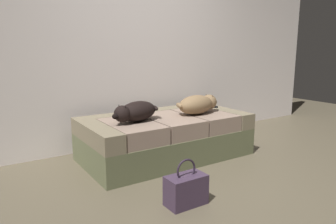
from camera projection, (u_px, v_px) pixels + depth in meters
ground_plane at (232, 191)px, 2.77m from camera, size 10.00×10.00×0.00m
back_wall at (134, 33)px, 3.96m from camera, size 6.40×0.10×2.80m
couch at (166, 136)px, 3.60m from camera, size 1.82×0.96×0.48m
dog_dark at (135, 112)px, 3.25m from camera, size 0.58×0.37×0.20m
dog_tan at (198, 104)px, 3.64m from camera, size 0.63×0.33×0.22m
tv_remote at (213, 106)px, 4.06m from camera, size 0.06×0.15×0.02m
handbag at (186, 189)px, 2.50m from camera, size 0.32×0.18×0.38m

